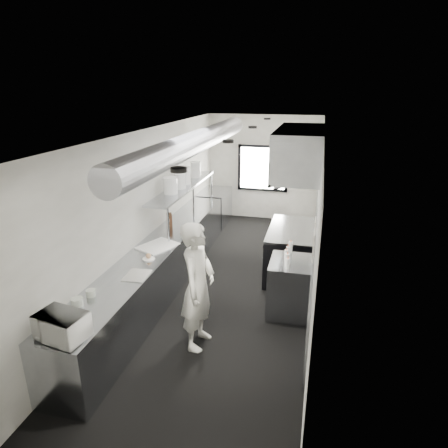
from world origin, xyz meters
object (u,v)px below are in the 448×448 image
Objects in this scene: knife_block at (169,220)px; far_work_table at (214,207)px; line_cook at (198,286)px; plate_stack_a at (170,186)px; squeeze_bottle_d at (288,252)px; plate_stack_d at (196,170)px; squeeze_bottle_e at (290,247)px; deli_tub_a at (91,293)px; deli_tub_b at (77,302)px; cutting_board at (158,246)px; small_plate at (149,259)px; bottle_station at (289,287)px; plate_stack_c at (184,175)px; squeeze_bottle_a at (288,264)px; prep_counter at (160,267)px; squeeze_bottle_c at (286,255)px; squeeze_bottle_b at (287,260)px; plate_stack_b at (180,181)px; range at (290,251)px; exhaust_hood at (299,152)px; pass_shelf at (184,187)px; microwave at (62,326)px.

far_work_table is at bearing 62.07° from knife_block.
far_work_table is at bearing 16.45° from line_cook.
squeeze_bottle_d is (2.31, -0.88, -0.74)m from plate_stack_a.
plate_stack_d reaches higher than squeeze_bottle_e.
deli_tub_b reaches higher than deli_tub_a.
line_cook reaches higher than cutting_board.
deli_tub_b is 0.76× the size of small_plate.
plate_stack_c is at bearing 142.09° from bottle_station.
small_plate is at bearing -88.72° from far_work_table.
squeeze_bottle_a is at bearing -61.47° from far_work_table.
prep_counter is 2.29m from squeeze_bottle_c.
knife_block is at bearing -94.83° from plate_stack_d.
cutting_board is 3.86× the size of squeeze_bottle_a.
plate_stack_a is 1.90× the size of squeeze_bottle_a.
squeeze_bottle_b is (2.33, -2.02, -0.75)m from plate_stack_c.
squeeze_bottle_e is at bearing 97.15° from bottle_station.
plate_stack_b reaches higher than squeeze_bottle_e.
deli_tub_a is at bearing -147.65° from squeeze_bottle_b.
plate_stack_b is 1.52× the size of squeeze_bottle_e.
knife_block is 0.66× the size of plate_stack_c.
range is 9.19× the size of squeeze_bottle_c.
plate_stack_a is (0.11, 3.01, 0.77)m from deli_tub_b.
plate_stack_c reaches higher than squeeze_bottle_a.
line_cook is 5.89× the size of plate_stack_a.
far_work_table is at bearing 120.53° from bottle_station.
prep_counter is 17.27× the size of plate_stack_d.
small_plate is (0.10, -4.35, 0.46)m from far_work_table.
plate_stack_b reaches higher than squeeze_bottle_d.
exhaust_hood is at bearing -25.57° from plate_stack_d.
pass_shelf is 2.25m from small_plate.
deli_tub_b is at bearing -91.89° from far_work_table.
range is 1.78× the size of bottle_station.
plate_stack_c is at bearing 169.02° from exhaust_hood.
exhaust_hood is 1.38× the size of range.
prep_counter is 16.79× the size of plate_stack_c.
plate_stack_d is (0.00, 0.79, 0.21)m from pass_shelf.
deli_tub_b is at bearing -91.76° from plate_stack_c.
line_cook is 6.09× the size of plate_stack_b.
squeeze_bottle_a is at bearing -11.70° from prep_counter.
exhaust_hood is 2.39m from bottle_station.
prep_counter is at bearing -88.44° from pass_shelf.
prep_counter is 12.16× the size of microwave.
squeeze_bottle_e is (2.23, 0.27, 0.09)m from cutting_board.
range is at bearing -48.81° from far_work_table.
line_cook is at bearing -65.95° from plate_stack_b.
far_work_table is 3.36× the size of plate_stack_c.
squeeze_bottle_e is at bearing -33.39° from line_cook.
plate_stack_c reaches higher than plate_stack_b.
bottle_station is at bearing -1.76° from cutting_board.
squeeze_bottle_d is at bearing -46.18° from knife_block.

